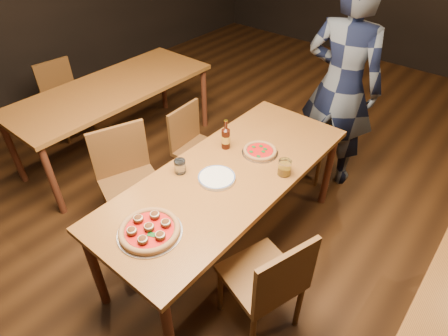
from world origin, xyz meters
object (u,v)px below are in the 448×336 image
Objects in this scene: amber_glass at (285,168)px; table_left at (112,93)px; chair_main_sw at (201,150)px; water_glass at (180,166)px; pizza_meatball at (149,230)px; pizza_margherita at (260,151)px; diner at (341,87)px; table_main at (229,180)px; chair_nbr_left at (67,99)px; chair_main_nw at (132,186)px; plate_stack at (217,178)px; beer_bottle at (226,138)px; chair_end at (321,133)px; chair_main_e at (261,275)px.

table_left is at bearing 177.95° from amber_glass.
water_glass is at bearing -151.59° from chair_main_sw.
pizza_meatball reaches higher than pizza_margherita.
diner is (1.85, 1.05, 0.25)m from table_left.
table_main is at bearing 79.18° from diner.
chair_nbr_left is at bearing 169.83° from water_glass.
plate_stack is at bearing -50.55° from chair_main_nw.
pizza_margherita reaches higher than plate_stack.
beer_bottle is at bearing -20.28° from chair_main_nw.
pizza_margherita reaches higher than table_main.
chair_main_nw is 1.81m from chair_end.
chair_main_nw reaches higher than plate_stack.
chair_main_sw is 0.45× the size of diner.
chair_end reaches higher than pizza_meatball.
pizza_meatball reaches higher than table_main.
chair_main_e is at bearing -10.40° from water_glass.
table_main is 0.81m from chair_main_sw.
diner is (0.35, 1.13, 0.10)m from beer_bottle.
water_glass is 0.89× the size of amber_glass.
plate_stack is at bearing -13.59° from table_left.
amber_glass is at bearing 37.92° from water_glass.
amber_glass is (0.30, 0.23, 0.13)m from table_main.
chair_end is 1.46m from plate_stack.
chair_main_e is 0.89m from water_glass.
diner is (0.15, 2.06, 0.15)m from pizza_meatball.
table_left is at bearing 78.47° from chair_main_nw.
pizza_meatball is (1.70, -1.01, 0.10)m from table_left.
chair_main_e is (0.54, -0.35, -0.23)m from table_main.
amber_glass is (0.98, 0.56, 0.34)m from chair_main_nw.
chair_main_sw is at bearing 147.81° from table_main.
water_glass is (0.42, 0.13, 0.33)m from chair_main_nw.
chair_nbr_left reaches higher than plate_stack.
table_main is 1.38m from diner.
table_main is at bearing -43.31° from chair_main_nw.
chair_main_sw is 3.64× the size of beer_bottle.
chair_main_nw reaches higher than pizza_margherita.
pizza_margherita is at bearing 83.45° from plate_stack.
plate_stack is at bearing -133.36° from amber_glass.
chair_main_e is 1.08× the size of chair_nbr_left.
chair_nbr_left is 2.49m from pizza_margherita.
table_left is at bearing -179.23° from pizza_margherita.
chair_end reaches higher than chair_main_sw.
chair_main_sw is at bearing 45.31° from diner.
pizza_margherita is (2.46, 0.14, 0.35)m from chair_nbr_left.
diner is at bearing 83.58° from plate_stack.
chair_main_sw is at bearing 156.83° from beer_bottle.
water_glass is at bearing 70.78° from diner.
chair_main_nw is 8.43× the size of amber_glass.
chair_main_sw is 1.79m from chair_nbr_left.
pizza_meatball is 2.07m from diner.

